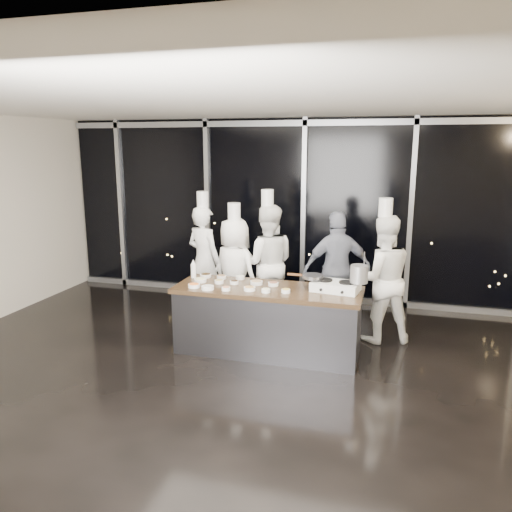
# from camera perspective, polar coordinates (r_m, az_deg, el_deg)

# --- Properties ---
(ground) EXTENTS (9.00, 9.00, 0.00)m
(ground) POSITION_cam_1_polar(r_m,az_deg,el_deg) (6.08, -0.88, -14.12)
(ground) COLOR black
(ground) RESTS_ON ground
(room_shell) EXTENTS (9.02, 7.02, 3.21)m
(room_shell) POSITION_cam_1_polar(r_m,az_deg,el_deg) (5.41, 0.84, 7.40)
(room_shell) COLOR beige
(room_shell) RESTS_ON ground
(window_wall) EXTENTS (8.90, 0.11, 3.20)m
(window_wall) POSITION_cam_1_polar(r_m,az_deg,el_deg) (8.85, 5.50, 5.12)
(window_wall) COLOR black
(window_wall) RESTS_ON ground
(demo_counter) EXTENTS (2.46, 0.86, 0.90)m
(demo_counter) POSITION_cam_1_polar(r_m,az_deg,el_deg) (6.70, 1.33, -7.33)
(demo_counter) COLOR #3C3C41
(demo_counter) RESTS_ON ground
(stove) EXTENTS (0.64, 0.45, 0.14)m
(stove) POSITION_cam_1_polar(r_m,az_deg,el_deg) (6.49, 9.08, -3.41)
(stove) COLOR white
(stove) RESTS_ON demo_counter
(frying_pan) EXTENTS (0.49, 0.31, 0.05)m
(frying_pan) POSITION_cam_1_polar(r_m,az_deg,el_deg) (6.53, 6.40, -2.33)
(frying_pan) COLOR slate
(frying_pan) RESTS_ON stove
(stock_pot) EXTENTS (0.25, 0.25, 0.22)m
(stock_pot) POSITION_cam_1_polar(r_m,az_deg,el_deg) (6.40, 11.70, -2.03)
(stock_pot) COLOR #A9A9AB
(stock_pot) RESTS_ON stove
(prep_bowls) EXTENTS (1.40, 0.75, 0.05)m
(prep_bowls) POSITION_cam_1_polar(r_m,az_deg,el_deg) (6.70, -2.99, -3.11)
(prep_bowls) COLOR white
(prep_bowls) RESTS_ON demo_counter
(squeeze_bottle) EXTENTS (0.07, 0.07, 0.26)m
(squeeze_bottle) POSITION_cam_1_polar(r_m,az_deg,el_deg) (7.09, -7.16, -1.50)
(squeeze_bottle) COLOR white
(squeeze_bottle) RESTS_ON demo_counter
(chef_far_left) EXTENTS (0.77, 0.65, 2.02)m
(chef_far_left) POSITION_cam_1_polar(r_m,az_deg,el_deg) (8.17, -5.95, -0.38)
(chef_far_left) COLOR white
(chef_far_left) RESTS_ON ground
(chef_left) EXTENTS (0.95, 0.80, 1.89)m
(chef_left) POSITION_cam_1_polar(r_m,az_deg,el_deg) (7.66, -2.45, -1.74)
(chef_left) COLOR white
(chef_left) RESTS_ON ground
(chef_center) EXTENTS (1.05, 0.91, 2.08)m
(chef_center) POSITION_cam_1_polar(r_m,az_deg,el_deg) (7.80, 1.28, -0.79)
(chef_center) COLOR white
(chef_center) RESTS_ON ground
(guest) EXTENTS (1.13, 0.81, 1.78)m
(guest) POSITION_cam_1_polar(r_m,az_deg,el_deg) (7.68, 9.27, -1.51)
(guest) COLOR #141D39
(guest) RESTS_ON ground
(chef_right) EXTENTS (1.05, 0.93, 2.04)m
(chef_right) POSITION_cam_1_polar(r_m,az_deg,el_deg) (7.19, 14.17, -2.49)
(chef_right) COLOR white
(chef_right) RESTS_ON ground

